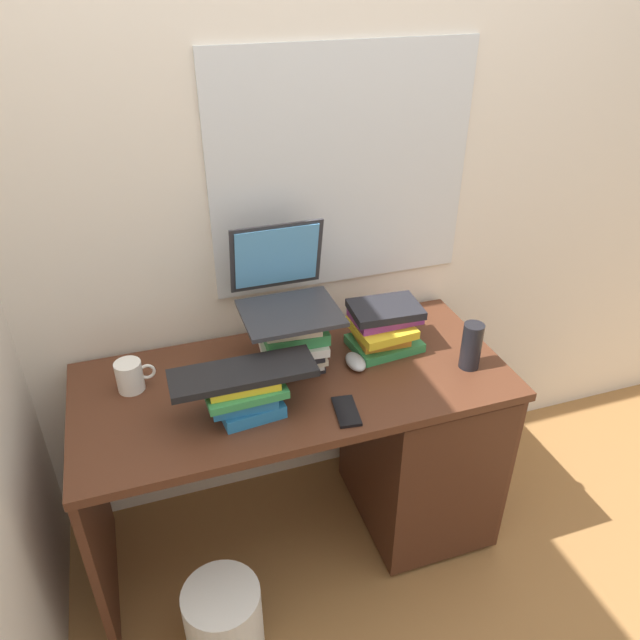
{
  "coord_description": "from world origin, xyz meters",
  "views": [
    {
      "loc": [
        -0.42,
        -1.51,
        1.92
      ],
      "look_at": [
        0.1,
        0.04,
        0.92
      ],
      "focal_mm": 34.14,
      "sensor_mm": 36.0,
      "label": 1
    }
  ],
  "objects": [
    {
      "name": "book_stack_tall",
      "position": [
        0.02,
        0.06,
        0.85
      ],
      "size": [
        0.23,
        0.2,
        0.2
      ],
      "color": "black",
      "rests_on": "desk"
    },
    {
      "name": "keyboard",
      "position": [
        -0.18,
        -0.11,
        0.89
      ],
      "size": [
        0.42,
        0.14,
        0.02
      ],
      "primitive_type": "cube",
      "rotation": [
        0.0,
        0.0,
        -0.01
      ],
      "color": "black",
      "rests_on": "book_stack_keyboard_riser"
    },
    {
      "name": "desk",
      "position": [
        0.35,
        -0.02,
        0.41
      ],
      "size": [
        1.39,
        0.63,
        0.74
      ],
      "color": "#4C2819",
      "rests_on": "ground"
    },
    {
      "name": "book_stack_keyboard_riser",
      "position": [
        -0.18,
        -0.11,
        0.81
      ],
      "size": [
        0.24,
        0.19,
        0.13
      ],
      "color": "#2672B2",
      "rests_on": "desk"
    },
    {
      "name": "laptop",
      "position": [
        0.01,
        0.12,
        1.0
      ],
      "size": [
        0.3,
        0.31,
        0.25
      ],
      "color": "#2D2D33",
      "rests_on": "book_stack_tall"
    },
    {
      "name": "mug",
      "position": [
        -0.5,
        0.11,
        0.79
      ],
      "size": [
        0.12,
        0.08,
        0.1
      ],
      "color": "white",
      "rests_on": "desk"
    },
    {
      "name": "wastebasket",
      "position": [
        -0.35,
        -0.38,
        0.16
      ],
      "size": [
        0.24,
        0.24,
        0.31
      ],
      "primitive_type": "cylinder",
      "color": "silver",
      "rests_on": "ground"
    },
    {
      "name": "wall_back",
      "position": [
        0.0,
        0.36,
        1.3
      ],
      "size": [
        6.0,
        0.06,
        2.6
      ],
      "color": "silver",
      "rests_on": "ground"
    },
    {
      "name": "water_bottle",
      "position": [
        0.57,
        -0.12,
        0.82
      ],
      "size": [
        0.07,
        0.07,
        0.16
      ],
      "primitive_type": "cylinder",
      "color": "black",
      "rests_on": "desk"
    },
    {
      "name": "cell_phone",
      "position": [
        0.1,
        -0.21,
        0.75
      ],
      "size": [
        0.08,
        0.14,
        0.01
      ],
      "primitive_type": "cube",
      "rotation": [
        0.0,
        0.0,
        -0.14
      ],
      "color": "black",
      "rests_on": "desk"
    },
    {
      "name": "ground_plane",
      "position": [
        0.0,
        0.0,
        0.0
      ],
      "size": [
        6.0,
        6.0,
        0.0
      ],
      "primitive_type": "plane",
      "color": "olive"
    },
    {
      "name": "computer_mouse",
      "position": [
        0.21,
        0.0,
        0.76
      ],
      "size": [
        0.06,
        0.1,
        0.04
      ],
      "primitive_type": "ellipsoid",
      "color": "#A5A8AD",
      "rests_on": "desk"
    },
    {
      "name": "book_stack_side",
      "position": [
        0.34,
        0.08,
        0.82
      ],
      "size": [
        0.24,
        0.2,
        0.16
      ],
      "color": "#338C4C",
      "rests_on": "desk"
    }
  ]
}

